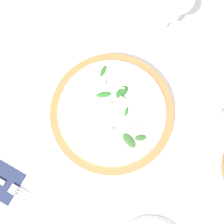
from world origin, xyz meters
TOP-DOWN VIEW (x-y plane):
  - ground_plane at (0.00, 0.00)m, footprint 6.00×6.00m
  - pizza_arugula_main at (-0.02, 0.02)m, footprint 0.35×0.35m
  - wine_glass at (0.06, 0.30)m, footprint 0.09×0.09m

SIDE VIEW (x-z plane):
  - ground_plane at x=0.00m, z-range 0.00..0.00m
  - pizza_arugula_main at x=-0.02m, z-range -0.01..0.04m
  - wine_glass at x=0.06m, z-range 0.04..0.20m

